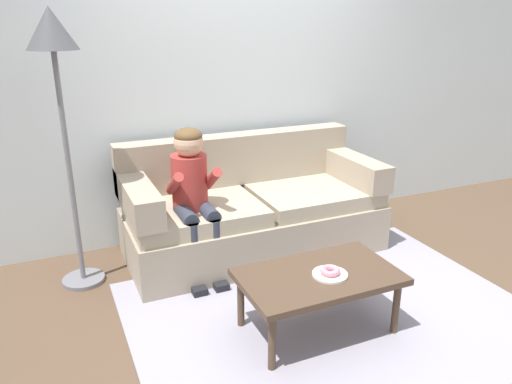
{
  "coord_description": "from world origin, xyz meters",
  "views": [
    {
      "loc": [
        -1.56,
        -2.58,
        1.82
      ],
      "look_at": [
        -0.23,
        0.45,
        0.65
      ],
      "focal_mm": 34.56,
      "sensor_mm": 36.0,
      "label": 1
    }
  ],
  "objects_px": {
    "coffee_table": "(319,280)",
    "couch": "(252,211)",
    "toy_controller": "(372,277)",
    "donut": "(330,271)",
    "person_child": "(193,189)",
    "floor_lamp": "(55,63)"
  },
  "relations": [
    {
      "from": "coffee_table",
      "to": "toy_controller",
      "type": "distance_m",
      "value": 0.84
    },
    {
      "from": "couch",
      "to": "person_child",
      "type": "distance_m",
      "value": 0.67
    },
    {
      "from": "couch",
      "to": "toy_controller",
      "type": "height_order",
      "value": "couch"
    },
    {
      "from": "person_child",
      "to": "couch",
      "type": "bearing_deg",
      "value": 20.46
    },
    {
      "from": "person_child",
      "to": "donut",
      "type": "relative_size",
      "value": 9.18
    },
    {
      "from": "couch",
      "to": "coffee_table",
      "type": "distance_m",
      "value": 1.21
    },
    {
      "from": "couch",
      "to": "toy_controller",
      "type": "distance_m",
      "value": 1.08
    },
    {
      "from": "toy_controller",
      "to": "coffee_table",
      "type": "bearing_deg",
      "value": -118.72
    },
    {
      "from": "couch",
      "to": "person_child",
      "type": "height_order",
      "value": "person_child"
    },
    {
      "from": "coffee_table",
      "to": "donut",
      "type": "relative_size",
      "value": 7.88
    },
    {
      "from": "donut",
      "to": "toy_controller",
      "type": "height_order",
      "value": "donut"
    },
    {
      "from": "coffee_table",
      "to": "toy_controller",
      "type": "bearing_deg",
      "value": 28.16
    },
    {
      "from": "couch",
      "to": "coffee_table",
      "type": "xyz_separation_m",
      "value": [
        -0.09,
        -1.2,
        0.01
      ]
    },
    {
      "from": "coffee_table",
      "to": "couch",
      "type": "bearing_deg",
      "value": 85.9
    },
    {
      "from": "toy_controller",
      "to": "couch",
      "type": "bearing_deg",
      "value": 158.58
    },
    {
      "from": "coffee_table",
      "to": "person_child",
      "type": "height_order",
      "value": "person_child"
    },
    {
      "from": "floor_lamp",
      "to": "couch",
      "type": "bearing_deg",
      "value": 0.01
    },
    {
      "from": "toy_controller",
      "to": "floor_lamp",
      "type": "bearing_deg",
      "value": -170.25
    },
    {
      "from": "donut",
      "to": "toy_controller",
      "type": "bearing_deg",
      "value": 32.92
    },
    {
      "from": "person_child",
      "to": "floor_lamp",
      "type": "relative_size",
      "value": 0.58
    },
    {
      "from": "couch",
      "to": "donut",
      "type": "xyz_separation_m",
      "value": [
        -0.04,
        -1.25,
        0.09
      ]
    },
    {
      "from": "person_child",
      "to": "floor_lamp",
      "type": "distance_m",
      "value": 1.21
    }
  ]
}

